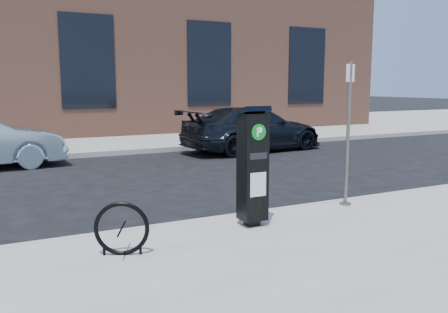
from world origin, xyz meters
TOP-DOWN VIEW (x-y plane):
  - ground at (0.00, 0.00)m, footprint 120.00×120.00m
  - sidewalk_far at (0.00, 14.00)m, footprint 60.00×12.00m
  - curb_near at (0.00, -0.02)m, footprint 60.00×0.12m
  - curb_far at (0.00, 8.02)m, footprint 60.00×0.12m
  - building at (-0.00, 17.00)m, footprint 28.00×10.05m
  - parking_kiosk at (-0.18, -0.62)m, footprint 0.39×0.35m
  - sign_pole at (1.82, -0.30)m, footprint 0.21×0.19m
  - bike_rack at (-2.17, -0.97)m, footprint 0.62×0.31m
  - car_dark at (4.25, 7.01)m, footprint 5.14×2.62m

SIDE VIEW (x-z plane):
  - ground at x=0.00m, z-range 0.00..0.00m
  - sidewalk_far at x=0.00m, z-range 0.00..0.15m
  - curb_near at x=0.00m, z-range -0.01..0.15m
  - curb_far at x=0.00m, z-range -0.01..0.15m
  - bike_rack at x=-2.17m, z-range 0.14..0.80m
  - car_dark at x=4.25m, z-range 0.00..1.43m
  - parking_kiosk at x=-0.18m, z-range 0.17..1.89m
  - sign_pole at x=1.82m, z-range 0.14..2.53m
  - building at x=0.00m, z-range 0.02..8.27m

